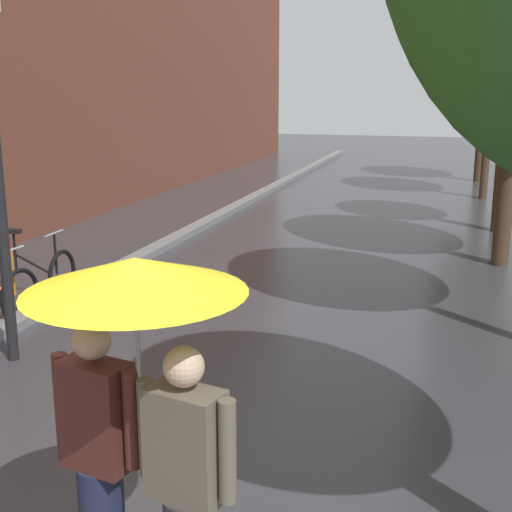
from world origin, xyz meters
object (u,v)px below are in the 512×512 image
object	(u,v)px
parked_bicycle_3	(29,270)
couple_under_umbrella	(138,382)
street_tree_5	(487,55)
street_tree_4	(496,32)

from	to	relation	value
parked_bicycle_3	couple_under_umbrella	xyz separation A→B (m)	(4.18, -5.08, 1.02)
street_tree_5	parked_bicycle_3	bearing A→B (deg)	-113.37
parked_bicycle_3	couple_under_umbrella	size ratio (longest dim) A/B	0.54
street_tree_5	street_tree_4	bearing A→B (deg)	-88.82
street_tree_4	couple_under_umbrella	xyz separation A→B (m)	(-2.19, -16.08, -2.83)
couple_under_umbrella	parked_bicycle_3	bearing A→B (deg)	129.46
street_tree_4	street_tree_5	world-z (taller)	street_tree_4
street_tree_5	parked_bicycle_3	distance (m)	16.25
street_tree_5	couple_under_umbrella	world-z (taller)	street_tree_5
street_tree_4	street_tree_5	distance (m)	3.60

